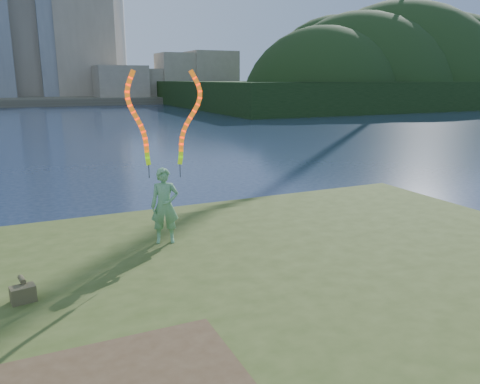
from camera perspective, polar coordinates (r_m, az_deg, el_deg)
name	(u,v)px	position (r m, az deg, el deg)	size (l,w,h in m)	color
ground	(205,311)	(9.31, -4.29, -14.24)	(320.00, 320.00, 0.00)	#18243D
grassy_knoll	(259,358)	(7.32, 2.33, -19.56)	(20.00, 18.00, 0.80)	#39481A
far_shore	(38,99)	(102.85, -23.44, 10.40)	(320.00, 40.00, 1.20)	#4C4737
wooded_hill	(395,103)	(92.15, 18.33, 10.30)	(78.00, 50.00, 63.00)	black
woman_with_ribbons	(164,180)	(10.28, -9.24, 1.40)	(1.99, 0.69, 4.06)	#197A20
canvas_bag	(23,293)	(8.57, -24.94, -11.09)	(0.42, 0.47, 0.36)	brown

